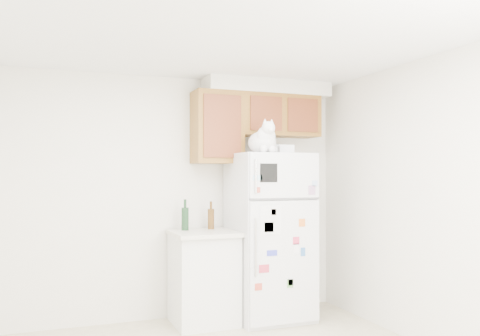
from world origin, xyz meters
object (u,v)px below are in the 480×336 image
cat (264,140)px  base_counter (204,277)px  storage_box_back (277,150)px  storage_box_front (287,149)px  bottle_green (185,215)px  bottle_amber (211,215)px  refrigerator (270,236)px

cat → base_counter: bearing=155.9°
base_counter → storage_box_back: size_ratio=5.11×
storage_box_front → bottle_green: 1.24m
storage_box_front → cat: bearing=-140.0°
bottle_green → bottle_amber: bottle_green is taller
base_counter → storage_box_back: 1.52m
base_counter → storage_box_front: size_ratio=6.13×
storage_box_back → storage_box_front: storage_box_back is taller
storage_box_front → bottle_green: storage_box_front is taller
base_counter → cat: cat is taller
storage_box_back → bottle_amber: storage_box_back is taller
base_counter → storage_box_back: bearing=0.2°
cat → refrigerator: bearing=50.2°
storage_box_back → bottle_green: 1.18m
storage_box_back → bottle_green: bearing=-169.3°
cat → storage_box_front: 0.33m
base_counter → bottle_green: bearing=139.8°
bottle_green → bottle_amber: size_ratio=1.09×
base_counter → cat: 1.49m
bottle_amber → base_counter: bearing=-131.2°
base_counter → refrigerator: bearing=-6.1°
base_counter → bottle_green: bottle_green is taller
storage_box_front → refrigerator: bearing=178.2°
storage_box_back → bottle_amber: (-0.69, 0.14, -0.69)m
refrigerator → bottle_green: refrigerator is taller
cat → bottle_green: cat is taller
refrigerator → base_counter: size_ratio=1.85×
base_counter → bottle_amber: 0.63m
cat → bottle_green: (-0.70, 0.38, -0.75)m
refrigerator → cat: (-0.14, -0.17, 0.97)m
base_counter → bottle_green: size_ratio=2.93×
storage_box_back → bottle_green: storage_box_back is taller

